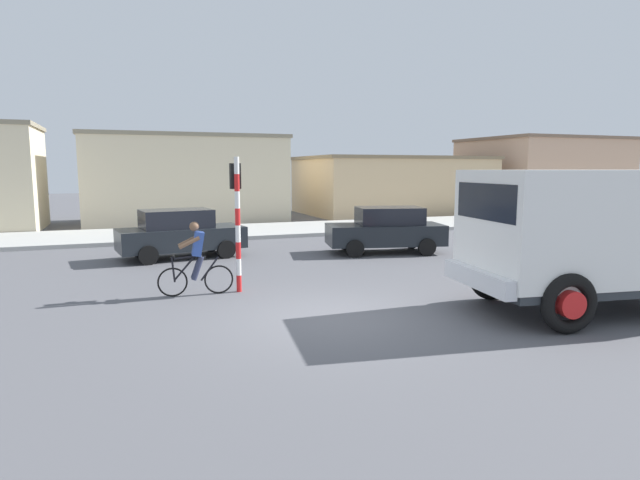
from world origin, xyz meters
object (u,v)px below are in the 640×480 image
car_white_mid (386,230)px  truck_foreground (598,231)px  cyclist (196,259)px  traffic_light_pole (237,205)px  car_red_near (180,233)px

car_white_mid → truck_foreground: bearing=-86.6°
cyclist → traffic_light_pole: (1.00, 0.07, 1.20)m
car_red_near → truck_foreground: bearing=-53.0°
traffic_light_pole → car_white_mid: traffic_light_pole is taller
car_red_near → car_white_mid: size_ratio=0.98×
truck_foreground → traffic_light_pole: 7.85m
cyclist → car_red_near: (0.21, 5.48, -0.05)m
cyclist → traffic_light_pole: size_ratio=0.54×
cyclist → car_white_mid: cyclist is taller
truck_foreground → cyclist: 8.69m
truck_foreground → car_white_mid: bearing=93.4°
cyclist → car_white_mid: size_ratio=0.40×
cyclist → car_red_near: cyclist is taller
car_red_near → traffic_light_pole: bearing=-81.7°
cyclist → traffic_light_pole: bearing=4.2°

